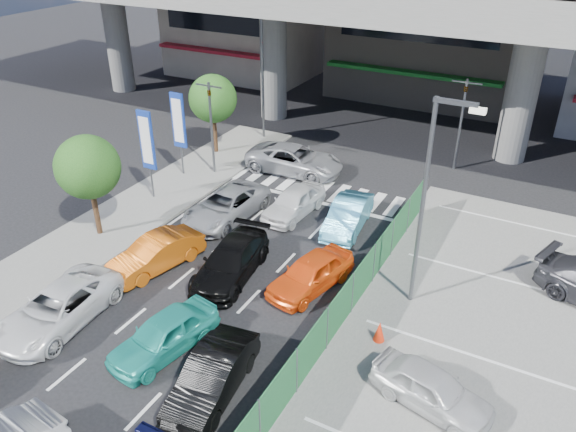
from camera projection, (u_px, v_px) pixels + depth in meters
The scene contains 24 objects.
ground at pixel (165, 335), 19.76m from camera, with size 120.00×120.00×0.00m, color black.
parking_lot at pixel (499, 411), 16.76m from camera, with size 12.00×28.00×0.06m, color #605F5D.
sidewalk_left at pixel (100, 234), 25.69m from camera, with size 4.00×30.00×0.12m, color #605F5D.
fence_run at pixel (314, 347), 17.91m from camera, with size 0.16×22.00×1.80m, color #205E30, non-canonical shape.
traffic_light_left at pixel (210, 106), 29.63m from camera, with size 1.60×1.24×5.20m.
traffic_light_right at pixel (464, 102), 30.19m from camera, with size 1.60×1.24×5.20m.
street_lamp_right at pixel (430, 190), 19.10m from camera, with size 1.65×0.22×8.00m.
street_lamp_left at pixel (265, 64), 33.89m from camera, with size 1.65×0.22×8.00m.
signboard_near at pixel (147, 143), 27.38m from camera, with size 0.80×0.14×4.70m.
signboard_far at pixel (179, 123), 29.86m from camera, with size 0.80×0.14×4.70m.
tree_near at pixel (88, 167), 24.07m from camera, with size 2.80×2.80×4.80m.
tree_far at pixel (213, 99), 32.48m from camera, with size 2.80×2.80×4.80m.
sedan_white_mid_left at pixel (58, 308), 20.00m from camera, with size 2.29×4.97×1.38m, color white.
taxi_teal_mid at pixel (164, 335), 18.75m from camera, with size 1.63×4.05×1.38m, color teal.
hatch_black_mid_right at pixel (212, 377), 17.08m from camera, with size 1.46×4.19×1.38m, color black.
taxi_orange_left at pixel (156, 254), 23.09m from camera, with size 1.46×4.18×1.38m, color #CA580E.
sedan_black_mid at pixel (231, 261), 22.57m from camera, with size 1.93×4.76×1.38m, color black.
taxi_orange_right at pixel (311, 273), 21.86m from camera, with size 1.63×4.05×1.38m, color #F55312.
wagon_silver_front_left at pixel (226, 206), 26.74m from camera, with size 2.29×4.97×1.38m, color gray.
sedan_white_front_mid at pixel (294, 202), 27.06m from camera, with size 1.62×4.04×1.38m, color silver.
kei_truck_front_right at pixel (348, 215), 25.90m from camera, with size 1.46×4.19×1.38m, color #4FA8CE.
crossing_wagon_silver at pixel (295, 160), 31.35m from camera, with size 2.52×5.46×1.52m, color gray.
parked_sedan_white at pixel (432, 389), 16.65m from camera, with size 1.50×3.73×1.27m, color silver.
traffic_cone at pixel (379, 331), 19.27m from camera, with size 0.40×0.40×0.78m, color red.
Camera 1 is at (10.98, -11.36, 13.31)m, focal length 35.00 mm.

